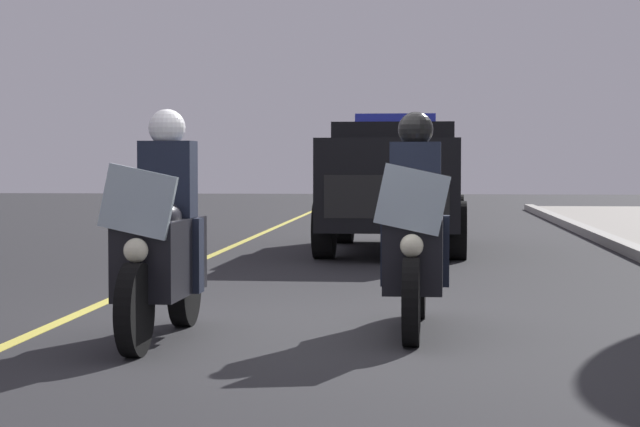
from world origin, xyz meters
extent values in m
plane|color=#28282B|center=(0.00, 0.00, 0.00)|extent=(80.00, 80.00, 0.00)
cube|color=#E0D14C|center=(0.00, -2.14, 0.00)|extent=(48.00, 0.12, 0.01)
cylinder|color=black|center=(1.33, -1.10, 0.32)|extent=(0.64, 0.13, 0.64)
cylinder|color=black|center=(-0.17, -1.07, 0.32)|extent=(0.64, 0.15, 0.64)
cube|color=black|center=(0.60, -1.09, 0.62)|extent=(1.21, 0.47, 0.56)
ellipsoid|color=black|center=(0.65, -1.09, 0.92)|extent=(0.57, 0.33, 0.24)
cube|color=silver|center=(1.23, -1.10, 1.05)|extent=(0.07, 0.56, 0.53)
sphere|color=#F9F4CC|center=(1.29, -1.10, 0.72)|extent=(0.17, 0.17, 0.17)
sphere|color=red|center=(1.10, -1.26, 0.98)|extent=(0.09, 0.09, 0.09)
sphere|color=#1933F2|center=(1.10, -0.94, 0.98)|extent=(0.09, 0.09, 0.09)
cube|color=black|center=(0.37, -1.08, 1.18)|extent=(0.29, 0.41, 0.60)
cube|color=black|center=(0.44, -0.88, 0.62)|extent=(0.18, 0.14, 0.56)
cube|color=black|center=(0.43, -1.28, 0.62)|extent=(0.18, 0.14, 0.56)
sphere|color=white|center=(0.39, -1.08, 1.58)|extent=(0.28, 0.28, 0.28)
cylinder|color=black|center=(0.72, 0.76, 0.32)|extent=(0.64, 0.13, 0.64)
cylinder|color=black|center=(-0.78, 0.79, 0.32)|extent=(0.64, 0.15, 0.64)
cube|color=black|center=(-0.01, 0.78, 0.62)|extent=(1.21, 0.47, 0.56)
ellipsoid|color=black|center=(0.04, 0.77, 0.92)|extent=(0.57, 0.33, 0.24)
cube|color=silver|center=(0.62, 0.76, 1.05)|extent=(0.07, 0.56, 0.53)
sphere|color=#F9F4CC|center=(0.68, 0.76, 0.72)|extent=(0.17, 0.17, 0.17)
sphere|color=red|center=(0.48, 0.61, 0.98)|extent=(0.09, 0.09, 0.09)
sphere|color=#1933F2|center=(0.49, 0.93, 0.98)|extent=(0.09, 0.09, 0.09)
cube|color=black|center=(-0.24, 0.78, 1.18)|extent=(0.29, 0.41, 0.60)
cube|color=black|center=(-0.18, 0.98, 0.62)|extent=(0.18, 0.14, 0.56)
cube|color=black|center=(-0.19, 0.58, 0.62)|extent=(0.18, 0.14, 0.56)
sphere|color=black|center=(-0.22, 0.78, 1.58)|extent=(0.28, 0.28, 0.28)
cube|color=black|center=(-8.36, 0.43, 1.02)|extent=(4.94, 2.00, 1.24)
cube|color=black|center=(-8.66, 0.43, 1.72)|extent=(2.44, 1.80, 0.36)
cube|color=#2633D8|center=(-8.46, 0.43, 1.98)|extent=(0.31, 1.21, 0.14)
cube|color=black|center=(-5.96, 0.37, 0.88)|extent=(0.15, 1.62, 0.56)
cylinder|color=black|center=(-6.79, 1.29, 0.40)|extent=(0.81, 0.30, 0.80)
cylinder|color=black|center=(-6.83, -0.51, 0.40)|extent=(0.81, 0.30, 0.80)
cylinder|color=black|center=(-9.89, 1.36, 0.40)|extent=(0.81, 0.30, 0.80)
cylinder|color=black|center=(-9.93, -0.44, 0.40)|extent=(0.81, 0.30, 0.80)
camera|label=1|loc=(9.01, 0.84, 1.32)|focal=65.23mm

